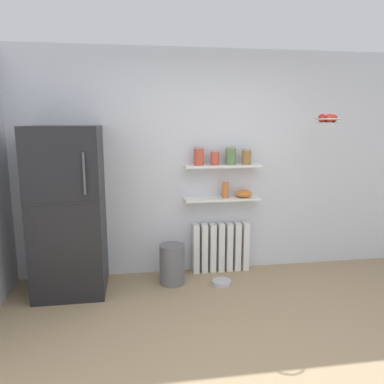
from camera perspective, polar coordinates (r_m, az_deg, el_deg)
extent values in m
plane|color=#9E8460|center=(3.42, 7.40, -21.03)|extent=(7.04, 7.04, 0.00)
cube|color=silver|center=(4.44, 2.24, 4.34)|extent=(7.04, 0.10, 2.60)
cube|color=black|center=(4.10, -18.34, -2.77)|extent=(0.71, 0.69, 1.75)
cube|color=#262628|center=(3.73, -19.34, -1.68)|extent=(0.70, 0.01, 0.01)
cylinder|color=#4C4C51|center=(3.64, -16.12, 2.67)|extent=(0.02, 0.02, 0.40)
cube|color=white|center=(4.52, 0.59, -8.62)|extent=(0.07, 0.12, 0.59)
cube|color=white|center=(4.54, 1.88, -8.55)|extent=(0.07, 0.12, 0.59)
cube|color=white|center=(4.56, 3.16, -8.47)|extent=(0.07, 0.12, 0.59)
cube|color=white|center=(4.58, 4.42, -8.40)|extent=(0.07, 0.12, 0.59)
cube|color=white|center=(4.60, 5.67, -8.32)|extent=(0.07, 0.12, 0.59)
cube|color=white|center=(4.63, 6.91, -8.23)|extent=(0.07, 0.12, 0.59)
cube|color=white|center=(4.66, 8.14, -8.15)|extent=(0.07, 0.12, 0.59)
cube|color=white|center=(4.39, 4.63, -1.06)|extent=(0.89, 0.22, 0.02)
cube|color=white|center=(4.32, 4.70, 4.00)|extent=(0.89, 0.22, 0.02)
cylinder|color=#C64C38|center=(4.26, 1.03, 5.36)|extent=(0.11, 0.11, 0.19)
cylinder|color=gray|center=(4.25, 1.04, 6.75)|extent=(0.11, 0.11, 0.02)
cylinder|color=#C64C38|center=(4.29, 3.50, 5.13)|extent=(0.10, 0.10, 0.15)
cylinder|color=gray|center=(4.29, 3.52, 6.25)|extent=(0.09, 0.09, 0.02)
cylinder|color=#5B7F4C|center=(4.34, 5.93, 5.40)|extent=(0.12, 0.12, 0.19)
cylinder|color=gray|center=(4.33, 5.96, 6.76)|extent=(0.11, 0.11, 0.02)
cylinder|color=olive|center=(4.39, 8.30, 5.23)|extent=(0.11, 0.11, 0.16)
cylinder|color=gray|center=(4.38, 8.34, 6.39)|extent=(0.10, 0.10, 0.02)
cylinder|color=#CC7033|center=(4.38, 5.10, 0.28)|extent=(0.08, 0.08, 0.18)
ellipsoid|color=orange|center=(4.44, 7.90, -0.24)|extent=(0.19, 0.19, 0.09)
cylinder|color=slate|center=(4.26, -3.05, -10.91)|extent=(0.28, 0.28, 0.45)
cylinder|color=#B7B7BC|center=(4.30, 4.56, -13.60)|extent=(0.21, 0.21, 0.05)
torus|color=#B2B2B7|center=(4.30, 19.98, 10.41)|extent=(0.28, 0.28, 0.01)
cylinder|color=#A8A8AD|center=(4.30, 19.94, 9.88)|extent=(0.23, 0.23, 0.01)
sphere|color=red|center=(4.33, 20.75, 10.46)|extent=(0.09, 0.09, 0.09)
sphere|color=gold|center=(4.33, 19.78, 10.47)|extent=(0.08, 0.08, 0.08)
sphere|color=red|center=(4.26, 19.24, 10.58)|extent=(0.09, 0.09, 0.09)
sphere|color=red|center=(4.28, 20.20, 10.52)|extent=(0.09, 0.09, 0.09)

